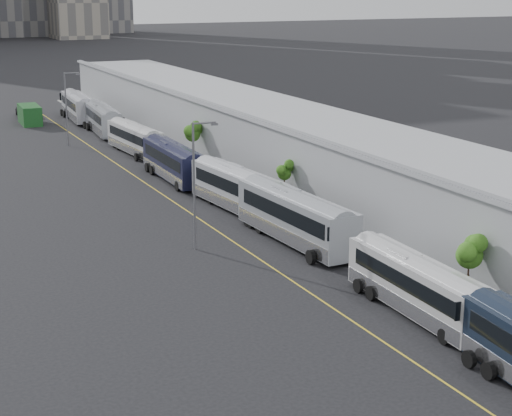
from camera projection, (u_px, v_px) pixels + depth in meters
sidewalk at (329, 216)px, 74.14m from camera, size 10.00×170.00×0.12m
lane_line at (217, 231)px, 69.86m from camera, size 0.12×160.00×0.02m
depot at (369, 173)px, 74.89m from camera, size 12.45×160.40×7.20m
bus_2 at (417, 291)px, 52.02m from camera, size 2.83×12.43×3.62m
bus_3 at (296, 222)px, 66.20m from camera, size 3.55×14.16×4.10m
bus_4 at (238, 193)px, 75.57m from camera, size 3.82×13.47×3.88m
bus_5 at (174, 165)px, 87.43m from camera, size 2.89×12.98×3.78m
bus_6 at (135, 141)px, 100.99m from camera, size 3.24×12.29×3.55m
bus_7 at (103, 122)px, 114.39m from camera, size 3.62×13.17×3.80m
bus_8 at (78, 109)px, 125.57m from camera, size 3.56×13.54×3.92m
tree_1 at (470, 252)px, 52.29m from camera, size 1.68×1.68×4.59m
tree_2 at (284, 172)px, 74.79m from camera, size 1.23×1.23×4.30m
tree_3 at (193, 132)px, 93.71m from camera, size 1.76×1.76×4.72m
street_lamp_near at (196, 178)px, 63.73m from camera, size 2.04×0.22×9.75m
street_lamp_far at (68, 104)px, 104.76m from camera, size 2.04×0.22×9.07m
shipping_container at (30, 115)px, 122.08m from camera, size 2.87×6.45×2.69m
suv at (26, 111)px, 128.98m from camera, size 3.22×6.08×1.63m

